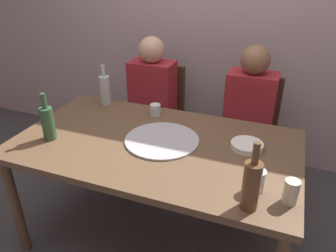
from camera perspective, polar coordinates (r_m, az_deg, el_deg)
The scene contains 15 objects.
ground_plane at distance 2.37m, azimuth -1.92°, elevation -18.65°, with size 8.00×8.00×0.00m, color #424247.
back_wall at distance 2.91m, azimuth 8.20°, elevation 19.25°, with size 6.00×0.10×2.60m, color #B29EA3.
dining_table at distance 1.94m, azimuth -2.24°, elevation -4.68°, with size 1.64×0.94×0.75m.
pizza_tray at distance 1.91m, azimuth -1.08°, elevation -2.47°, with size 0.44×0.44×0.01m, color #ADADB2.
wine_bottle at distance 2.01m, azimuth -20.42°, elevation 0.62°, with size 0.08×0.08×0.29m.
beer_bottle at distance 2.40m, azimuth -11.05°, elevation 6.35°, with size 0.08×0.08×0.29m.
water_bottle at distance 1.41m, azimuth 14.47°, elevation -9.93°, with size 0.08×0.08×0.32m.
tumbler_near at distance 1.53m, azimuth 20.84°, elevation -10.77°, with size 0.07×0.07×0.11m, color beige.
tumbler_far at distance 1.55m, azimuth 15.39°, elevation -9.26°, with size 0.08×0.08×0.11m, color silver.
wine_glass at distance 2.20m, azimuth -2.25°, elevation 2.85°, with size 0.07×0.07×0.08m, color silver.
plate_stack at distance 1.88m, azimuth 13.73°, elevation -3.37°, with size 0.18×0.18×0.03m, color white.
chair_left at distance 2.85m, azimuth -2.18°, elevation 2.72°, with size 0.44×0.44×0.90m.
chair_right at distance 2.66m, azimuth 13.88°, elevation 0.06°, with size 0.44×0.44×0.90m.
guest_in_sweater at distance 2.67m, azimuth -3.49°, elevation 3.94°, with size 0.36×0.56×1.17m.
guest_in_beanie at distance 2.47m, azimuth 13.69°, elevation 1.17°, with size 0.36×0.56×1.17m.
Camera 1 is at (0.66, -1.50, 1.71)m, focal length 34.60 mm.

